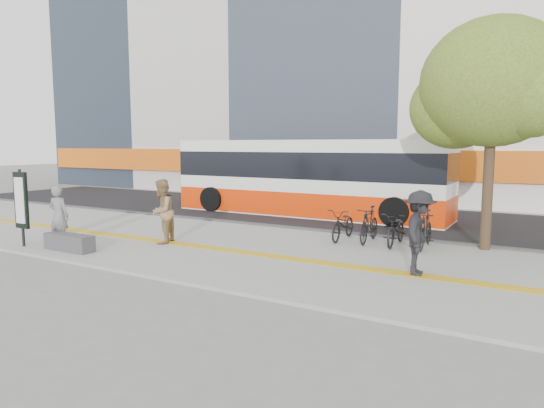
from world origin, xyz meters
The scene contains 13 objects.
ground centered at (0.00, 0.00, 0.00)m, with size 120.00×120.00×0.00m, color slate.
sidewalk centered at (0.00, 1.50, 0.04)m, with size 40.00×7.00×0.08m, color gray.
tactile_strip centered at (0.00, 1.00, 0.09)m, with size 40.00×0.45×0.01m, color gold.
street centered at (0.00, 9.00, 0.03)m, with size 40.00×8.00×0.06m, color black.
curb centered at (0.00, 5.00, 0.07)m, with size 40.00×0.25×0.14m, color #3E3E40.
bench centered at (-2.60, -1.20, 0.30)m, with size 1.60×0.45×0.45m, color #3E3E40.
signboard centered at (-4.20, -1.51, 1.37)m, with size 0.55×0.10×2.20m.
street_tree centered at (7.18, 4.82, 4.51)m, with size 4.40×3.80×6.31m.
bus centered at (-0.15, 8.50, 1.51)m, with size 11.61×2.75×3.09m.
bicycle_row centered at (4.48, 4.00, 0.59)m, with size 3.11×1.87×1.07m.
seated_woman centered at (-3.40, -0.90, 0.94)m, with size 0.63×0.41×1.73m, color black.
pedestrian_tan centered at (-1.09, 0.83, 1.02)m, with size 0.92×0.71×1.89m, color #9E794F.
pedestrian_dark centered at (6.26, 1.08, 1.02)m, with size 1.22×0.70×1.89m, color black.
Camera 1 is at (8.77, -9.65, 2.95)m, focal length 32.07 mm.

